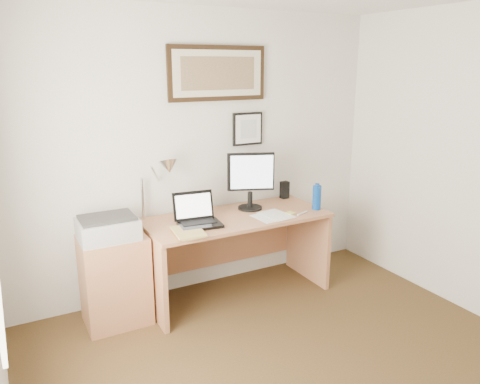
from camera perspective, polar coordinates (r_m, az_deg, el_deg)
wall_back at (r=4.21m, az=-4.62°, el=4.65°), size 3.50×0.02×2.50m
side_cabinet at (r=3.92m, az=-14.99°, el=-10.32°), size 0.50×0.40×0.73m
water_bottle at (r=4.28m, az=9.34°, el=-0.67°), size 0.08×0.08×0.22m
bottle_cap at (r=4.25m, az=9.41°, el=0.90°), size 0.04×0.04×0.02m
speaker at (r=4.61m, az=5.46°, el=0.26°), size 0.08×0.07×0.17m
paper_sheet_a at (r=4.03m, az=3.24°, el=-3.13°), size 0.20×0.28×0.00m
paper_sheet_b at (r=4.10m, az=4.45°, el=-2.79°), size 0.25×0.33×0.00m
sticky_pad at (r=4.16m, az=6.18°, el=-2.55°), size 0.09×0.09×0.01m
marker_pen at (r=4.16m, az=7.61°, el=-2.58°), size 0.14×0.06×0.02m
book at (r=3.65m, az=-8.00°, el=-5.09°), size 0.26×0.33×0.02m
desk at (r=4.22m, az=-0.97°, el=-5.65°), size 1.60×0.70×0.75m
laptop at (r=3.86m, az=-5.20°, el=-3.14°), size 0.37×0.33×0.26m
lcd_monitor at (r=4.19m, az=1.31°, el=1.70°), size 0.40×0.22×0.52m
printer at (r=3.72m, az=-15.82°, el=-4.22°), size 0.44×0.34×0.18m
desk_lamp at (r=3.90m, az=-8.97°, el=2.73°), size 0.29×0.27×0.53m
picture_large at (r=4.18m, az=-2.73°, el=14.26°), size 0.92×0.04×0.47m
picture_small at (r=4.35m, az=0.94°, el=7.71°), size 0.30×0.03×0.30m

